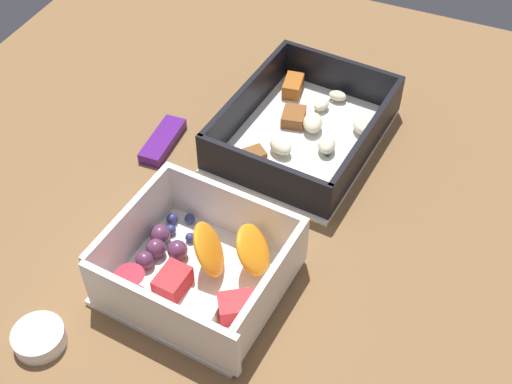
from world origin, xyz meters
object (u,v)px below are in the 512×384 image
at_px(pasta_container, 303,131).
at_px(paper_cup_liner, 39,338).
at_px(fruit_bowl, 199,267).
at_px(candy_bar, 163,141).

xyz_separation_m(pasta_container, paper_cup_liner, (-0.32, 0.11, -0.01)).
xyz_separation_m(fruit_bowl, paper_cup_liner, (-0.11, 0.09, -0.01)).
xyz_separation_m(candy_bar, paper_cup_liner, (-0.25, -0.02, 0.00)).
bearing_deg(fruit_bowl, candy_bar, 38.87).
height_order(pasta_container, fruit_bowl, fruit_bowl).
height_order(pasta_container, paper_cup_liner, pasta_container).
distance_m(candy_bar, paper_cup_liner, 0.26).
bearing_deg(candy_bar, paper_cup_liner, -174.43).
bearing_deg(pasta_container, paper_cup_liner, 166.27).
relative_size(pasta_container, fruit_bowl, 1.32).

